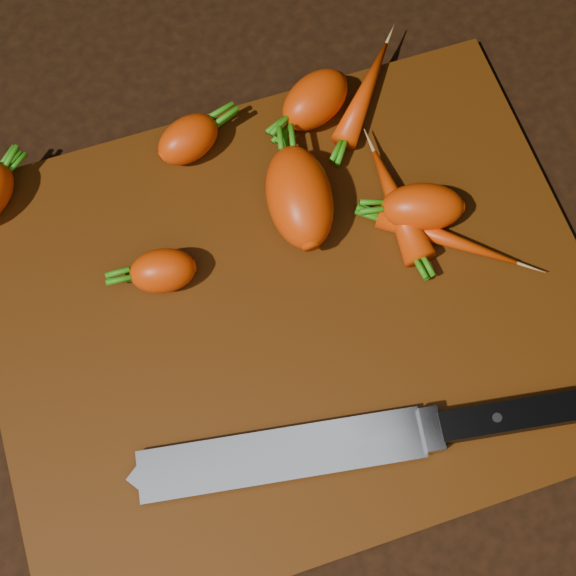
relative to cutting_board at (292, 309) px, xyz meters
name	(u,v)px	position (x,y,z in m)	size (l,w,h in m)	color
ground	(292,313)	(0.00, 0.00, -0.01)	(2.00, 2.00, 0.01)	black
cutting_board	(292,309)	(0.00, 0.00, 0.00)	(0.50, 0.40, 0.01)	#4F2506
carrot_1	(163,271)	(-0.09, 0.06, 0.02)	(0.05, 0.04, 0.04)	#E03F0A
carrot_2	(300,197)	(0.03, 0.08, 0.03)	(0.09, 0.06, 0.06)	#E03F0A
carrot_3	(315,100)	(0.08, 0.17, 0.03)	(0.07, 0.04, 0.04)	#E03F0A
carrot_4	(188,139)	(-0.04, 0.17, 0.03)	(0.06, 0.04, 0.04)	#E03F0A
carrot_5	(422,207)	(0.13, 0.04, 0.03)	(0.07, 0.04, 0.04)	#E03F0A
carrot_6	(365,92)	(0.13, 0.17, 0.02)	(0.11, 0.02, 0.02)	#E03F0A
carrot_7	(447,239)	(0.14, 0.01, 0.02)	(0.12, 0.02, 0.02)	#E03F0A
carrot_8	(397,204)	(0.11, 0.05, 0.02)	(0.11, 0.03, 0.03)	#E03F0A
knife	(310,450)	(-0.02, -0.12, 0.01)	(0.36, 0.09, 0.02)	gray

